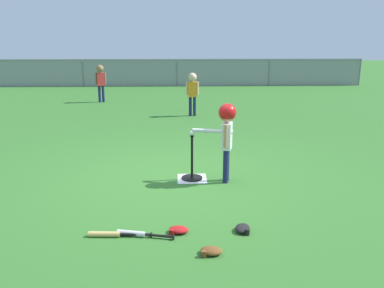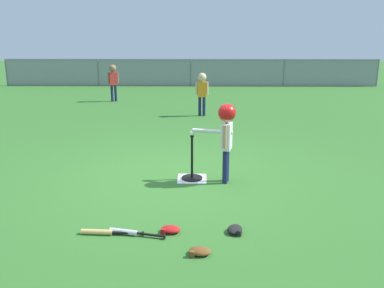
{
  "view_description": "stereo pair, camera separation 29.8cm",
  "coord_description": "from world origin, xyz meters",
  "px_view_note": "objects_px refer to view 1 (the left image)",
  "views": [
    {
      "loc": [
        0.06,
        -5.91,
        2.12
      ],
      "look_at": [
        0.26,
        -0.06,
        0.55
      ],
      "focal_mm": 37.95,
      "sensor_mm": 36.0,
      "label": 1
    },
    {
      "loc": [
        0.35,
        -5.91,
        2.12
      ],
      "look_at": [
        0.26,
        -0.06,
        0.55
      ],
      "focal_mm": 37.95,
      "sensor_mm": 36.0,
      "label": 2
    }
  ],
  "objects_px": {
    "spare_bat_silver": "(137,234)",
    "glove_near_bats": "(243,228)",
    "fielder_deep_center": "(100,78)",
    "glove_by_plate": "(178,230)",
    "batting_tee": "(192,172)",
    "baseball_on_tee": "(192,133)",
    "spare_bat_wood": "(111,234)",
    "glove_tossed_aside": "(211,251)",
    "fielder_near_left": "(192,88)",
    "batter_child": "(226,127)"
  },
  "relations": [
    {
      "from": "fielder_near_left",
      "to": "glove_by_plate",
      "type": "xyz_separation_m",
      "value": [
        -0.4,
        -6.79,
        -0.71
      ]
    },
    {
      "from": "baseball_on_tee",
      "to": "fielder_deep_center",
      "type": "relative_size",
      "value": 0.06
    },
    {
      "from": "spare_bat_wood",
      "to": "spare_bat_silver",
      "type": "bearing_deg",
      "value": 0.11
    },
    {
      "from": "baseball_on_tee",
      "to": "spare_bat_silver",
      "type": "bearing_deg",
      "value": -109.97
    },
    {
      "from": "batter_child",
      "to": "spare_bat_silver",
      "type": "distance_m",
      "value": 2.2
    },
    {
      "from": "spare_bat_silver",
      "to": "glove_near_bats",
      "type": "distance_m",
      "value": 1.17
    },
    {
      "from": "baseball_on_tee",
      "to": "glove_near_bats",
      "type": "bearing_deg",
      "value": -73.75
    },
    {
      "from": "glove_by_plate",
      "to": "glove_near_bats",
      "type": "height_order",
      "value": "same"
    },
    {
      "from": "spare_bat_silver",
      "to": "glove_near_bats",
      "type": "height_order",
      "value": "glove_near_bats"
    },
    {
      "from": "spare_bat_silver",
      "to": "batting_tee",
      "type": "bearing_deg",
      "value": 70.03
    },
    {
      "from": "glove_tossed_aside",
      "to": "fielder_near_left",
      "type": "bearing_deg",
      "value": 89.45
    },
    {
      "from": "batting_tee",
      "to": "glove_by_plate",
      "type": "distance_m",
      "value": 1.76
    },
    {
      "from": "fielder_deep_center",
      "to": "glove_tossed_aside",
      "type": "xyz_separation_m",
      "value": [
        2.83,
        -9.71,
        -0.74
      ]
    },
    {
      "from": "spare_bat_wood",
      "to": "glove_by_plate",
      "type": "distance_m",
      "value": 0.74
    },
    {
      "from": "fielder_near_left",
      "to": "spare_bat_wood",
      "type": "bearing_deg",
      "value": -99.35
    },
    {
      "from": "spare_bat_wood",
      "to": "glove_tossed_aside",
      "type": "bearing_deg",
      "value": -20.62
    },
    {
      "from": "batter_child",
      "to": "glove_by_plate",
      "type": "distance_m",
      "value": 1.94
    },
    {
      "from": "glove_near_bats",
      "to": "batter_child",
      "type": "bearing_deg",
      "value": 90.39
    },
    {
      "from": "spare_bat_wood",
      "to": "glove_tossed_aside",
      "type": "xyz_separation_m",
      "value": [
        1.06,
        -0.4,
        0.01
      ]
    },
    {
      "from": "batter_child",
      "to": "spare_bat_wood",
      "type": "bearing_deg",
      "value": -130.47
    },
    {
      "from": "batting_tee",
      "to": "batter_child",
      "type": "relative_size",
      "value": 0.58
    },
    {
      "from": "fielder_near_left",
      "to": "spare_bat_wood",
      "type": "distance_m",
      "value": 6.99
    },
    {
      "from": "batter_child",
      "to": "glove_near_bats",
      "type": "relative_size",
      "value": 4.49
    },
    {
      "from": "spare_bat_silver",
      "to": "batter_child",
      "type": "bearing_deg",
      "value": 55.6
    },
    {
      "from": "batting_tee",
      "to": "spare_bat_wood",
      "type": "height_order",
      "value": "batting_tee"
    },
    {
      "from": "batter_child",
      "to": "spare_bat_wood",
      "type": "xyz_separation_m",
      "value": [
        -1.44,
        -1.69,
        -0.81
      ]
    },
    {
      "from": "fielder_deep_center",
      "to": "glove_by_plate",
      "type": "distance_m",
      "value": 9.61
    },
    {
      "from": "glove_near_bats",
      "to": "glove_tossed_aside",
      "type": "bearing_deg",
      "value": -129.49
    },
    {
      "from": "glove_by_plate",
      "to": "baseball_on_tee",
      "type": "bearing_deg",
      "value": 83.12
    },
    {
      "from": "spare_bat_silver",
      "to": "glove_tossed_aside",
      "type": "relative_size",
      "value": 2.58
    },
    {
      "from": "batter_child",
      "to": "spare_bat_wood",
      "type": "relative_size",
      "value": 1.7
    },
    {
      "from": "batting_tee",
      "to": "glove_near_bats",
      "type": "height_order",
      "value": "batting_tee"
    },
    {
      "from": "spare_bat_wood",
      "to": "glove_by_plate",
      "type": "height_order",
      "value": "glove_by_plate"
    },
    {
      "from": "batter_child",
      "to": "fielder_near_left",
      "type": "bearing_deg",
      "value": 93.46
    },
    {
      "from": "fielder_deep_center",
      "to": "batting_tee",
      "type": "bearing_deg",
      "value": -70.09
    },
    {
      "from": "baseball_on_tee",
      "to": "fielder_near_left",
      "type": "xyz_separation_m",
      "value": [
        0.18,
        5.04,
        0.03
      ]
    },
    {
      "from": "batter_child",
      "to": "glove_tossed_aside",
      "type": "bearing_deg",
      "value": -100.37
    },
    {
      "from": "fielder_deep_center",
      "to": "spare_bat_silver",
      "type": "height_order",
      "value": "fielder_deep_center"
    },
    {
      "from": "glove_by_plate",
      "to": "glove_tossed_aside",
      "type": "bearing_deg",
      "value": -55.07
    },
    {
      "from": "spare_bat_silver",
      "to": "fielder_deep_center",
      "type": "bearing_deg",
      "value": 102.44
    },
    {
      "from": "glove_near_bats",
      "to": "glove_tossed_aside",
      "type": "height_order",
      "value": "same"
    },
    {
      "from": "fielder_near_left",
      "to": "batter_child",
      "type": "bearing_deg",
      "value": -86.54
    },
    {
      "from": "batting_tee",
      "to": "fielder_deep_center",
      "type": "distance_m",
      "value": 8.0
    },
    {
      "from": "fielder_deep_center",
      "to": "spare_bat_wood",
      "type": "height_order",
      "value": "fielder_deep_center"
    },
    {
      "from": "fielder_near_left",
      "to": "glove_near_bats",
      "type": "bearing_deg",
      "value": -87.27
    },
    {
      "from": "fielder_near_left",
      "to": "glove_tossed_aside",
      "type": "distance_m",
      "value": 7.29
    },
    {
      "from": "fielder_near_left",
      "to": "spare_bat_wood",
      "type": "height_order",
      "value": "fielder_near_left"
    },
    {
      "from": "spare_bat_silver",
      "to": "glove_tossed_aside",
      "type": "height_order",
      "value": "glove_tossed_aside"
    },
    {
      "from": "batting_tee",
      "to": "glove_by_plate",
      "type": "relative_size",
      "value": 2.76
    },
    {
      "from": "glove_by_plate",
      "to": "spare_bat_silver",
      "type": "bearing_deg",
      "value": -171.59
    }
  ]
}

